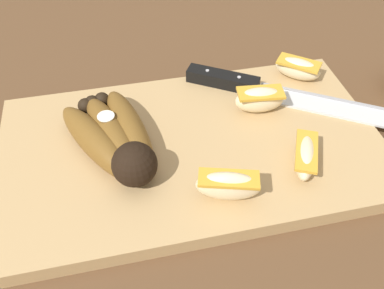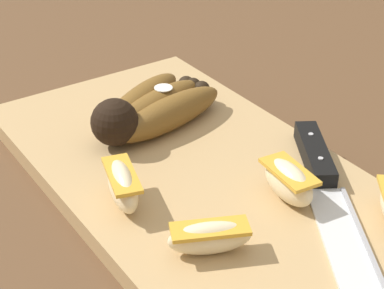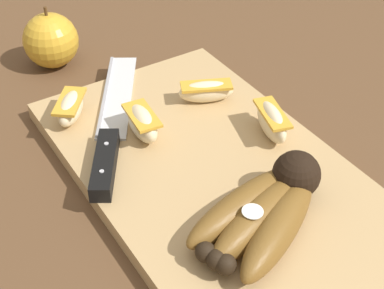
{
  "view_description": "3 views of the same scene",
  "coord_description": "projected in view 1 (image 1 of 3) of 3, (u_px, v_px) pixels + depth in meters",
  "views": [
    {
      "loc": [
        0.07,
        0.32,
        0.37
      ],
      "look_at": [
        0.0,
        0.01,
        0.04
      ],
      "focal_mm": 37.84,
      "sensor_mm": 36.0,
      "label": 1
    },
    {
      "loc": [
        -0.43,
        0.28,
        0.36
      ],
      "look_at": [
        -0.02,
        0.0,
        0.06
      ],
      "focal_mm": 59.51,
      "sensor_mm": 36.0,
      "label": 2
    },
    {
      "loc": [
        0.37,
        -0.28,
        0.43
      ],
      "look_at": [
        -0.02,
        -0.04,
        0.05
      ],
      "focal_mm": 53.52,
      "sensor_mm": 36.0,
      "label": 3
    }
  ],
  "objects": [
    {
      "name": "apple_wedge_near",
      "position": [
        305.0,
        156.0,
        0.45
      ],
      "size": [
        0.05,
        0.07,
        0.03
      ],
      "color": "beige",
      "rests_on": "cutting_board"
    },
    {
      "name": "cutting_board",
      "position": [
        190.0,
        149.0,
        0.49
      ],
      "size": [
        0.46,
        0.26,
        0.02
      ],
      "primitive_type": "cube",
      "color": "tan",
      "rests_on": "ground_plane"
    },
    {
      "name": "apple_wedge_middle",
      "position": [
        228.0,
        185.0,
        0.41
      ],
      "size": [
        0.07,
        0.04,
        0.04
      ],
      "color": "beige",
      "rests_on": "cutting_board"
    },
    {
      "name": "apple_wedge_extra",
      "position": [
        298.0,
        68.0,
        0.56
      ],
      "size": [
        0.07,
        0.06,
        0.03
      ],
      "color": "beige",
      "rests_on": "cutting_board"
    },
    {
      "name": "chefs_knife",
      "position": [
        257.0,
        88.0,
        0.55
      ],
      "size": [
        0.25,
        0.17,
        0.02
      ],
      "color": "silver",
      "rests_on": "cutting_board"
    },
    {
      "name": "banana_bunch",
      "position": [
        116.0,
        139.0,
        0.46
      ],
      "size": [
        0.12,
        0.16,
        0.05
      ],
      "color": "black",
      "rests_on": "cutting_board"
    },
    {
      "name": "apple_wedge_far",
      "position": [
        260.0,
        99.0,
        0.51
      ],
      "size": [
        0.07,
        0.03,
        0.04
      ],
      "color": "beige",
      "rests_on": "cutting_board"
    },
    {
      "name": "ground_plane",
      "position": [
        195.0,
        162.0,
        0.49
      ],
      "size": [
        6.0,
        6.0,
        0.0
      ],
      "primitive_type": "plane",
      "color": "brown"
    }
  ]
}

